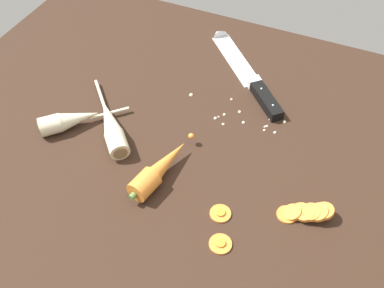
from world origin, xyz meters
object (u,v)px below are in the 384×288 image
carrot_slice_stack (305,212)px  chefs_knife (243,68)px  whole_carrot (159,169)px  parsnip_mid_left (69,120)px  carrot_slice_stray_near (220,213)px  parsnip_front (111,126)px  carrot_slice_stray_mid (220,243)px

carrot_slice_stack → chefs_knife: bearing=125.0°
whole_carrot → parsnip_mid_left: size_ratio=1.26×
chefs_knife → whole_carrot: bearing=-96.1°
chefs_knife → carrot_slice_stack: 40.99cm
carrot_slice_stack → carrot_slice_stray_near: (-13.72, -5.69, -0.72)cm
chefs_knife → whole_carrot: 36.36cm
parsnip_front → carrot_slice_stack: 41.49cm
parsnip_mid_left → chefs_knife: bearing=50.3°
carrot_slice_stack → carrot_slice_stray_near: size_ratio=2.46×
whole_carrot → parsnip_front: bearing=156.0°
parsnip_mid_left → carrot_slice_stray_mid: (38.61, -12.91, -1.62)cm
parsnip_mid_left → carrot_slice_stray_near: bearing=-11.3°
chefs_knife → whole_carrot: size_ratio=1.47×
chefs_knife → carrot_slice_stack: bearing=-55.0°
carrot_slice_stack → carrot_slice_stray_mid: bearing=-135.4°
whole_carrot → carrot_slice_stray_mid: whole_carrot is taller
whole_carrot → carrot_slice_stack: bearing=5.3°
chefs_knife → parsnip_mid_left: parsnip_mid_left is taller
parsnip_mid_left → parsnip_front: bearing=13.2°
chefs_knife → parsnip_mid_left: size_ratio=1.84×
parsnip_front → carrot_slice_stray_near: size_ratio=4.91×
carrot_slice_stray_near → carrot_slice_stray_mid: bearing=-68.4°
carrot_slice_stray_near → carrot_slice_stack: bearing=22.5°
carrot_slice_stray_near → parsnip_front: bearing=161.3°
carrot_slice_stray_near → carrot_slice_stray_mid: (2.22, -5.63, -0.00)cm
carrot_slice_stray_near → whole_carrot: bearing=167.0°
carrot_slice_stack → carrot_slice_stray_mid: size_ratio=2.40×
whole_carrot → parsnip_front: 15.24cm
carrot_slice_stack → carrot_slice_stray_near: carrot_slice_stack is taller
whole_carrot → parsnip_mid_left: 23.09cm
chefs_knife → parsnip_mid_left: bearing=-129.7°
carrot_slice_stray_mid → parsnip_mid_left: bearing=161.5°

